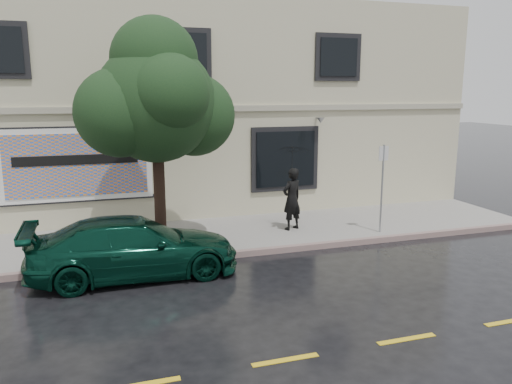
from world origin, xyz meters
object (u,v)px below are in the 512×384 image
object	(u,v)px
pedestrian	(292,199)
fire_hydrant	(33,251)
car	(134,247)
street_tree	(156,104)

from	to	relation	value
pedestrian	fire_hydrant	bearing A→B (deg)	-12.60
car	street_tree	world-z (taller)	street_tree
pedestrian	fire_hydrant	distance (m)	6.96
car	fire_hydrant	distance (m)	2.38
car	street_tree	distance (m)	3.48
car	pedestrian	size ratio (longest dim) A/B	2.56
pedestrian	street_tree	xyz separation A→B (m)	(-3.87, -0.79, 2.78)
fire_hydrant	pedestrian	bearing A→B (deg)	-9.37
street_tree	car	bearing A→B (deg)	-120.97
car	pedestrian	distance (m)	5.08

